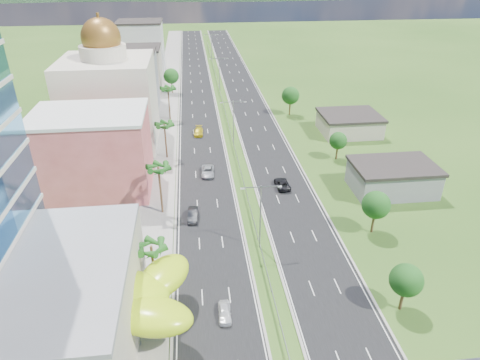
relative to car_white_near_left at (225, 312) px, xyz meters
name	(u,v)px	position (x,y,z in m)	size (l,w,h in m)	color
ground	(271,292)	(6.62, 3.73, -0.71)	(500.00, 500.00, 0.00)	#2D5119
road_left	(197,97)	(-0.88, 93.73, -0.69)	(11.00, 260.00, 0.04)	black
road_right	(244,95)	(14.12, 93.73, -0.69)	(11.00, 260.00, 0.04)	black
sidewalk_left	(167,98)	(-10.38, 93.73, -0.65)	(7.00, 260.00, 0.12)	gray
median_guardrail	(226,113)	(6.62, 75.72, -0.09)	(0.10, 216.06, 0.76)	gray
streetlight_median_b	(261,211)	(6.62, 13.73, 6.04)	(6.04, 0.25, 11.00)	gray
streetlight_median_c	(233,119)	(6.62, 53.73, 6.04)	(6.04, 0.25, 11.00)	gray
streetlight_median_d	(219,71)	(6.62, 98.73, 6.04)	(6.04, 0.25, 11.00)	gray
streetlight_median_e	(211,45)	(6.62, 143.73, 6.04)	(6.04, 0.25, 11.00)	gray
lime_canopy	(111,297)	(-13.37, -0.27, 4.28)	(18.00, 15.00, 7.40)	#B0D815
pink_shophouse	(94,154)	(-21.38, 35.73, 6.79)	(20.00, 15.00, 15.00)	#C55250
domed_building	(110,97)	(-21.38, 58.73, 10.64)	(20.00, 20.00, 28.70)	beige
midrise_grey	(128,82)	(-20.38, 83.73, 7.29)	(16.00, 15.00, 16.00)	gray
midrise_beige	(137,69)	(-20.38, 105.73, 5.79)	(16.00, 15.00, 13.00)	#B9AF98
midrise_white	(142,48)	(-20.38, 128.73, 8.29)	(16.00, 15.00, 18.00)	silver
shed_near	(392,179)	(34.62, 28.73, 1.79)	(15.00, 10.00, 5.00)	gray
shed_far	(349,124)	(36.62, 58.73, 1.49)	(14.00, 12.00, 4.40)	#B9AF98
palm_tree_b	(151,249)	(-8.88, 5.73, 6.35)	(3.60, 3.60, 8.10)	#47301C
palm_tree_c	(158,170)	(-8.88, 25.73, 7.79)	(3.60, 3.60, 9.60)	#47301C
palm_tree_d	(164,126)	(-8.88, 48.73, 6.83)	(3.60, 3.60, 8.60)	#47301C
palm_tree_e	(168,90)	(-8.88, 73.73, 7.60)	(3.60, 3.60, 9.40)	#47301C
leafy_tree_lfar	(171,76)	(-8.88, 98.73, 4.87)	(4.90, 4.90, 8.05)	#47301C
leafy_tree_ra	(406,280)	(22.62, -1.27, 4.06)	(4.20, 4.20, 6.90)	#47301C
leafy_tree_rb	(376,205)	(25.62, 15.73, 4.47)	(4.55, 4.55, 7.47)	#47301C
leafy_tree_rc	(338,141)	(28.62, 43.73, 3.66)	(3.85, 3.85, 6.33)	#47301C
leafy_tree_rd	(290,96)	(24.62, 73.73, 4.87)	(4.90, 4.90, 8.05)	#47301C
car_white_near_left	(225,312)	(0.00, 0.00, 0.00)	(1.58, 3.94, 1.34)	silver
car_dark_left	(193,215)	(-3.56, 23.08, 0.12)	(1.66, 4.77, 1.57)	black
car_silver_mid_left	(208,171)	(-0.21, 39.32, 0.09)	(2.53, 5.49, 1.53)	#A5A9AD
car_yellow_far_left	(199,131)	(-1.43, 61.76, 0.10)	(2.17, 5.34, 1.55)	gold
car_dark_far_right	(282,184)	(14.03, 32.37, 0.07)	(2.47, 5.35, 1.49)	black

